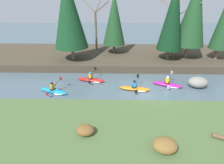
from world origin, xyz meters
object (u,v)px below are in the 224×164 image
Objects in this scene: kayaker_trailing at (92,80)px; boulder_midstream at (198,82)px; kayaker_far_back at (54,91)px; kayaker_middle at (136,88)px; kayaker_lead at (169,84)px.

kayaker_trailing is 9.86m from boulder_midstream.
kayaker_far_back is at bearing -130.21° from kayaker_trailing.
kayaker_far_back is (-2.97, -2.33, 0.00)m from kayaker_trailing.
boulder_midstream is at bearing 6.18° from kayaker_trailing.
kayaker_far_back is 1.58× the size of boulder_midstream.
boulder_midstream is (12.77, 1.39, 0.29)m from kayaker_far_back.
kayaker_trailing is 3.77m from kayaker_far_back.
kayaker_far_back is at bearing -165.57° from kayaker_middle.
kayaker_middle is 1.02× the size of kayaker_far_back.
boulder_midstream is at bearing 17.30° from kayaker_middle.
kayaker_middle is 4.46m from kayaker_trailing.
kayaker_middle and kayaker_far_back have the same top height.
kayaker_lead is at bearing 28.90° from kayaker_far_back.
kayaker_trailing is 1.61× the size of boulder_midstream.
boulder_midstream is (9.81, -0.94, 0.29)m from kayaker_trailing.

